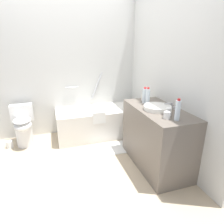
# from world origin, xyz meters

# --- Properties ---
(ground_plane) EXTENTS (3.72, 3.72, 0.00)m
(ground_plane) POSITION_xyz_m (0.00, 0.00, 0.00)
(ground_plane) COLOR #C1AD8E
(wall_back_tiled) EXTENTS (3.12, 0.10, 2.47)m
(wall_back_tiled) POSITION_xyz_m (0.00, 1.21, 1.23)
(wall_back_tiled) COLOR silver
(wall_back_tiled) RESTS_ON ground_plane
(wall_right_mirror) EXTENTS (0.10, 2.71, 2.47)m
(wall_right_mirror) POSITION_xyz_m (1.41, 0.00, 1.23)
(wall_right_mirror) COLOR silver
(wall_right_mirror) RESTS_ON ground_plane
(bathtub) EXTENTS (1.52, 0.70, 1.16)m
(bathtub) POSITION_xyz_m (0.52, 0.81, 0.29)
(bathtub) COLOR silver
(bathtub) RESTS_ON ground_plane
(toilet) EXTENTS (0.38, 0.54, 0.70)m
(toilet) POSITION_xyz_m (-0.79, 0.82, 0.35)
(toilet) COLOR white
(toilet) RESTS_ON ground_plane
(vanity_counter) EXTENTS (0.56, 1.16, 0.85)m
(vanity_counter) POSITION_xyz_m (1.08, -0.39, 0.43)
(vanity_counter) COLOR #6B6056
(vanity_counter) RESTS_ON ground_plane
(sink_basin) EXTENTS (0.36, 0.36, 0.06)m
(sink_basin) POSITION_xyz_m (1.04, -0.41, 0.88)
(sink_basin) COLOR white
(sink_basin) RESTS_ON vanity_counter
(sink_faucet) EXTENTS (0.13, 0.15, 0.08)m
(sink_faucet) POSITION_xyz_m (1.25, -0.41, 0.89)
(sink_faucet) COLOR silver
(sink_faucet) RESTS_ON vanity_counter
(water_bottle_0) EXTENTS (0.07, 0.07, 0.23)m
(water_bottle_0) POSITION_xyz_m (1.02, -0.08, 0.96)
(water_bottle_0) COLOR silver
(water_bottle_0) RESTS_ON vanity_counter
(water_bottle_1) EXTENTS (0.06, 0.06, 0.25)m
(water_bottle_1) POSITION_xyz_m (1.06, -0.82, 0.97)
(water_bottle_1) COLOR silver
(water_bottle_1) RESTS_ON vanity_counter
(water_bottle_2) EXTENTS (0.06, 0.06, 0.25)m
(water_bottle_2) POSITION_xyz_m (1.02, -0.18, 0.97)
(water_bottle_2) COLOR silver
(water_bottle_2) RESTS_ON vanity_counter
(drinking_glass_0) EXTENTS (0.07, 0.07, 0.08)m
(drinking_glass_0) POSITION_xyz_m (1.07, 0.05, 0.89)
(drinking_glass_0) COLOR white
(drinking_glass_0) RESTS_ON vanity_counter
(drinking_glass_1) EXTENTS (0.07, 0.07, 0.10)m
(drinking_glass_1) POSITION_xyz_m (1.05, -0.66, 0.90)
(drinking_glass_1) COLOR white
(drinking_glass_1) RESTS_ON vanity_counter
(drinking_glass_2) EXTENTS (0.08, 0.08, 0.08)m
(drinking_glass_2) POSITION_xyz_m (0.98, -0.73, 0.90)
(drinking_glass_2) COLOR white
(drinking_glass_2) RESTS_ON vanity_counter
(bath_mat) EXTENTS (0.66, 0.42, 0.01)m
(bath_mat) POSITION_xyz_m (0.62, 0.21, 0.01)
(bath_mat) COLOR white
(bath_mat) RESTS_ON ground_plane
(toilet_paper_roll) EXTENTS (0.11, 0.11, 0.12)m
(toilet_paper_roll) POSITION_xyz_m (-1.04, 0.77, 0.06)
(toilet_paper_roll) COLOR white
(toilet_paper_roll) RESTS_ON ground_plane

